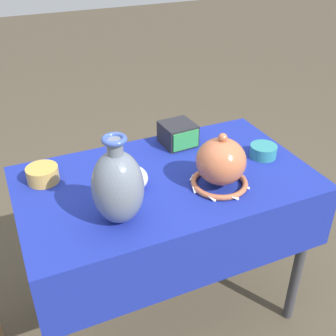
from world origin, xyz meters
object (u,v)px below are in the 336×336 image
vase_tall_bulbous (118,186)px  pot_squat_ochre (43,174)px  vase_dome_bell (221,164)px  jar_round_porcelain (131,178)px  pot_squat_teal (263,151)px  mosaic_tile_box (178,134)px

vase_tall_bulbous → pot_squat_ochre: (-0.19, 0.34, -0.10)m
vase_tall_bulbous → vase_dome_bell: vase_tall_bulbous is taller
jar_round_porcelain → pot_squat_teal: (0.59, 0.00, -0.02)m
mosaic_tile_box → pot_squat_ochre: size_ratio=1.25×
mosaic_tile_box → pot_squat_teal: 0.37m
pot_squat_teal → vase_dome_bell: bearing=-157.7°
vase_tall_bulbous → mosaic_tile_box: (0.40, 0.40, -0.09)m
jar_round_porcelain → pot_squat_teal: jar_round_porcelain is taller
pot_squat_ochre → jar_round_porcelain: size_ratio=0.98×
pot_squat_ochre → jar_round_porcelain: 0.35m
vase_dome_bell → pot_squat_teal: (0.28, 0.11, -0.07)m
pot_squat_teal → pot_squat_ochre: bearing=168.1°
pot_squat_ochre → pot_squat_teal: (0.88, -0.19, -0.00)m
mosaic_tile_box → pot_squat_ochre: bearing=-177.9°
pot_squat_ochre → vase_tall_bulbous: bearing=-60.3°
pot_squat_ochre → mosaic_tile_box: bearing=5.8°
vase_tall_bulbous → jar_round_porcelain: (0.10, 0.15, -0.09)m
vase_dome_bell → mosaic_tile_box: vase_dome_bell is taller
vase_tall_bulbous → pot_squat_teal: bearing=12.8°
vase_tall_bulbous → jar_round_porcelain: bearing=57.7°
vase_tall_bulbous → pot_squat_ochre: size_ratio=2.58×
pot_squat_teal → mosaic_tile_box: bearing=138.7°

